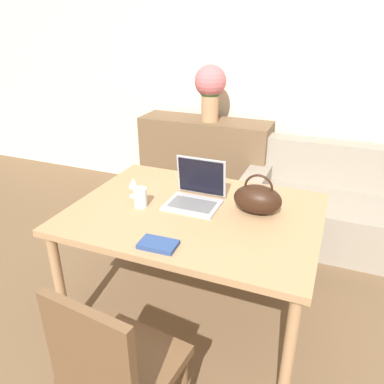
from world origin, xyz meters
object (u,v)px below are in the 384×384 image
couch (352,212)px  laptop (197,191)px  drinking_glass (140,197)px  handbag (258,199)px  wine_glass (133,184)px  flower_vase (210,87)px  chair (114,366)px

couch → laptop: size_ratio=5.93×
drinking_glass → couch: bearing=48.1°
handbag → wine_glass: bearing=-174.4°
couch → flower_vase: (-1.43, 0.25, 0.94)m
couch → handbag: 1.49m
handbag → chair: bearing=-107.9°
wine_glass → drinking_glass: bearing=-44.9°
laptop → drinking_glass: 0.35m
chair → wine_glass: chair is taller
laptop → wine_glass: bearing=-169.1°
laptop → handbag: size_ratio=1.13×
handbag → drinking_glass: bearing=-164.5°
couch → wine_glass: bearing=-136.6°
laptop → wine_glass: laptop is taller
couch → laptop: laptop is taller
laptop → chair: bearing=-87.6°
flower_vase → wine_glass: bearing=-88.5°
couch → flower_vase: flower_vase is taller
chair → drinking_glass: chair is taller
drinking_glass → flower_vase: (-0.15, 1.68, 0.39)m
chair → flower_vase: flower_vase is taller
chair → drinking_glass: size_ratio=7.58×
handbag → couch: bearing=64.1°
couch → drinking_glass: size_ratio=15.92×
chair → couch: chair is taller
couch → wine_glass: size_ratio=15.09×
chair → handbag: handbag is taller
laptop → handbag: (0.38, -0.00, 0.02)m
couch → laptop: bearing=-128.5°
laptop → flower_vase: size_ratio=0.60×
flower_vase → laptop: bearing=-73.4°
flower_vase → handbag: bearing=-60.9°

